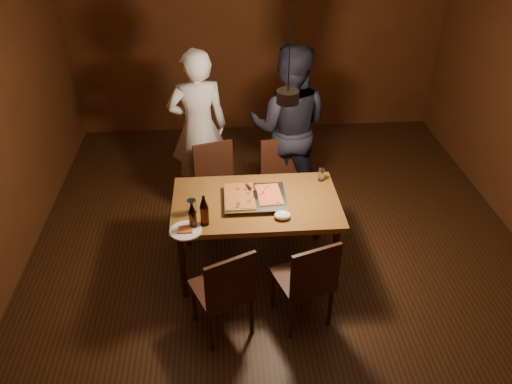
{
  "coord_description": "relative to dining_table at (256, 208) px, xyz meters",
  "views": [
    {
      "loc": [
        -0.52,
        -3.64,
        3.32
      ],
      "look_at": [
        -0.25,
        0.01,
        0.85
      ],
      "focal_mm": 35.0,
      "sensor_mm": 36.0,
      "label": 1
    }
  ],
  "objects": [
    {
      "name": "beer_bottle_b",
      "position": [
        -0.45,
        -0.3,
        0.21
      ],
      "size": [
        0.07,
        0.07,
        0.28
      ],
      "color": "black",
      "rests_on": "dining_table"
    },
    {
      "name": "beer_bottle_a",
      "position": [
        -0.55,
        -0.34,
        0.19
      ],
      "size": [
        0.06,
        0.06,
        0.24
      ],
      "color": "black",
      "rests_on": "dining_table"
    },
    {
      "name": "water_glass_left",
      "position": [
        -0.57,
        -0.13,
        0.14
      ],
      "size": [
        0.08,
        0.08,
        0.13
      ],
      "primitive_type": "cylinder",
      "color": "silver",
      "rests_on": "dining_table"
    },
    {
      "name": "diner_dark",
      "position": [
        0.44,
        1.13,
        0.23
      ],
      "size": [
        1.03,
        0.88,
        1.81
      ],
      "primitive_type": "imported",
      "rotation": [
        0.0,
        0.0,
        2.89
      ],
      "color": "black",
      "rests_on": "floor"
    },
    {
      "name": "pendant_lamp",
      "position": [
        0.25,
        -0.01,
        1.08
      ],
      "size": [
        0.18,
        0.18,
        1.1
      ],
      "color": "black",
      "rests_on": "ceiling"
    },
    {
      "name": "chair_near_right",
      "position": [
        0.36,
        -0.77,
        -0.14
      ],
      "size": [
        0.53,
        0.53,
        0.49
      ],
      "rotation": [
        0.0,
        0.0,
        0.32
      ],
      "color": "#38190F",
      "rests_on": "floor"
    },
    {
      "name": "pizza_tray",
      "position": [
        -0.01,
        0.0,
        0.1
      ],
      "size": [
        0.57,
        0.48,
        0.05
      ],
      "primitive_type": "cube",
      "rotation": [
        0.0,
        0.0,
        -0.05
      ],
      "color": "silver",
      "rests_on": "dining_table"
    },
    {
      "name": "water_glass_right",
      "position": [
        0.64,
        0.3,
        0.14
      ],
      "size": [
        0.06,
        0.06,
        0.12
      ],
      "primitive_type": "cylinder",
      "color": "silver",
      "rests_on": "dining_table"
    },
    {
      "name": "chair_near_left",
      "position": [
        -0.3,
        -0.84,
        -0.14
      ],
      "size": [
        0.56,
        0.56,
        0.49
      ],
      "rotation": [
        0.0,
        0.0,
        0.42
      ],
      "color": "#38190F",
      "rests_on": "floor"
    },
    {
      "name": "pizza_meat",
      "position": [
        -0.15,
        0.01,
        0.13
      ],
      "size": [
        0.27,
        0.42,
        0.02
      ],
      "primitive_type": "cube",
      "rotation": [
        0.0,
        0.0,
        0.0
      ],
      "color": "maroon",
      "rests_on": "pizza_tray"
    },
    {
      "name": "napkin",
      "position": [
        0.21,
        -0.27,
        0.1
      ],
      "size": [
        0.14,
        0.11,
        0.06
      ],
      "primitive_type": "ellipsoid",
      "color": "white",
      "rests_on": "dining_table"
    },
    {
      "name": "spatula",
      "position": [
        -0.02,
        0.02,
        0.14
      ],
      "size": [
        0.16,
        0.26,
        0.04
      ],
      "primitive_type": null,
      "rotation": [
        0.0,
        0.0,
        0.33
      ],
      "color": "silver",
      "rests_on": "pizza_tray"
    },
    {
      "name": "dining_table",
      "position": [
        0.0,
        0.0,
        0.0
      ],
      "size": [
        1.5,
        0.9,
        0.75
      ],
      "color": "brown",
      "rests_on": "floor"
    },
    {
      "name": "chair_far_left",
      "position": [
        -0.35,
        0.76,
        -0.14
      ],
      "size": [
        0.52,
        0.52,
        0.49
      ],
      "rotation": [
        0.0,
        0.0,
        3.42
      ],
      "color": "#38190F",
      "rests_on": "floor"
    },
    {
      "name": "diner_white",
      "position": [
        -0.53,
        1.24,
        0.2
      ],
      "size": [
        0.7,
        0.52,
        1.76
      ],
      "primitive_type": "imported",
      "rotation": [
        0.0,
        0.0,
        3.3
      ],
      "color": "silver",
      "rests_on": "floor"
    },
    {
      "name": "plate_slice",
      "position": [
        -0.61,
        -0.39,
        0.08
      ],
      "size": [
        0.26,
        0.26,
        0.03
      ],
      "color": "white",
      "rests_on": "dining_table"
    },
    {
      "name": "pizza_cheese",
      "position": [
        0.12,
        0.02,
        0.13
      ],
      "size": [
        0.24,
        0.35,
        0.02
      ],
      "primitive_type": "cube",
      "rotation": [
        0.0,
        0.0,
        0.07
      ],
      "color": "gold",
      "rests_on": "pizza_tray"
    },
    {
      "name": "chair_far_right",
      "position": [
        0.34,
        0.79,
        -0.14
      ],
      "size": [
        0.48,
        0.48,
        0.49
      ],
      "rotation": [
        0.0,
        0.0,
        3.28
      ],
      "color": "#38190F",
      "rests_on": "floor"
    },
    {
      "name": "room_shell",
      "position": [
        0.25,
        -0.01,
        0.72
      ],
      "size": [
        6.0,
        6.0,
        6.0
      ],
      "color": "#3D2110",
      "rests_on": "ground"
    }
  ]
}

